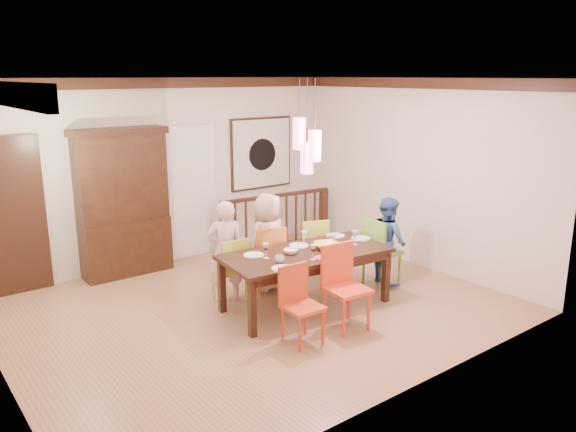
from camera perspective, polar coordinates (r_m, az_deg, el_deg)
floor at (r=7.41m, az=-3.13°, el=-9.26°), size 6.00×6.00×0.00m
ceiling at (r=6.80m, az=-3.47°, el=13.78°), size 6.00×6.00×0.00m
wall_back at (r=9.10m, az=-12.21°, el=4.41°), size 6.00×0.00×6.00m
wall_right at (r=8.96m, az=12.81°, el=4.23°), size 0.00×5.00×5.00m
crown_molding at (r=6.80m, az=-3.46°, el=13.10°), size 6.00×5.00×0.16m
panel_door at (r=8.42m, az=-26.79°, el=-0.38°), size 1.04×0.07×2.24m
white_doorway at (r=9.30m, az=-10.05°, el=2.20°), size 0.97×0.05×2.22m
painting at (r=9.94m, az=-2.72°, el=6.39°), size 1.25×0.06×1.25m
pendant_cluster at (r=6.88m, az=1.93°, el=7.17°), size 0.27×0.21×1.14m
dining_table at (r=7.20m, az=1.84°, el=-4.26°), size 2.25×1.20×0.75m
chair_far_left at (r=7.50m, az=-6.01°, el=-4.91°), size 0.40×0.40×0.87m
chair_far_mid at (r=7.78m, az=-2.18°, el=-3.82°), size 0.53×0.53×0.95m
chair_far_right at (r=8.31m, az=2.39°, el=-2.80°), size 0.52×0.52×0.91m
chair_near_left at (r=6.30m, az=1.51°, el=-8.60°), size 0.41×0.41×0.88m
chair_near_mid at (r=6.66m, az=6.05°, el=-6.75°), size 0.50×0.50×1.01m
chair_end_right at (r=8.12m, az=9.57°, el=-3.07°), size 0.46×0.46×0.99m
china_hutch at (r=8.67m, az=-16.42°, el=1.35°), size 1.39×0.46×2.20m
balustrade at (r=9.72m, az=-1.15°, el=-0.40°), size 2.13×0.26×0.96m
person_far_left at (r=7.45m, az=-6.38°, el=-3.57°), size 0.59×0.50×1.37m
person_far_mid at (r=7.80m, az=-2.02°, el=-2.66°), size 0.73×0.54×1.37m
person_end_right at (r=8.18m, az=10.09°, el=-2.45°), size 0.63×0.73×1.27m
serving_bowl at (r=7.29m, az=3.93°, el=-3.04°), size 0.42×0.42×0.08m
small_bowl at (r=7.08m, az=0.29°, el=-3.62°), size 0.25×0.25×0.06m
cup_left at (r=6.75m, az=-0.87°, el=-4.40°), size 0.14×0.14×0.09m
cup_right at (r=7.64m, az=4.45°, el=-2.21°), size 0.10×0.10×0.09m
plate_far_left at (r=7.03m, az=-3.50°, el=-3.98°), size 0.26×0.26×0.01m
plate_far_mid at (r=7.40m, az=1.11°, el=-3.01°), size 0.26×0.26×0.01m
plate_far_right at (r=7.87m, az=4.83°, el=-2.00°), size 0.26×0.26×0.01m
plate_near_left at (r=6.54m, az=-0.55°, el=-5.36°), size 0.26×0.26×0.01m
plate_near_mid at (r=7.23m, az=5.56°, el=-3.50°), size 0.26×0.26×0.01m
plate_end_right at (r=7.78m, az=7.41°, el=-2.26°), size 0.26×0.26×0.01m
wine_glass_a at (r=6.90m, az=-2.24°, el=-3.56°), size 0.08×0.08×0.19m
wine_glass_b at (r=7.41m, az=1.62°, el=-2.29°), size 0.08×0.08×0.19m
wine_glass_c at (r=6.84m, az=2.57°, el=-3.70°), size 0.08×0.08×0.19m
wine_glass_d at (r=7.49m, az=6.81°, el=-2.21°), size 0.08×0.08×0.19m
napkin at (r=6.94m, az=3.39°, el=-4.22°), size 0.18×0.14×0.01m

